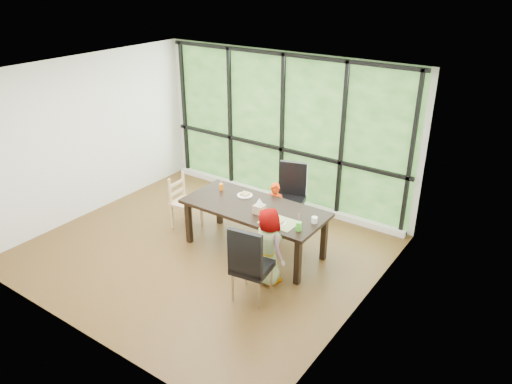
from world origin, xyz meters
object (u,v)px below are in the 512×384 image
at_px(chair_interior_leather, 252,262).
at_px(orange_cup, 221,187).
at_px(plate_far, 245,195).
at_px(child_older, 270,247).
at_px(green_cup, 299,226).
at_px(white_mug, 315,220).
at_px(tissue_box, 259,209).
at_px(child_toddler, 275,210).
at_px(dining_table, 254,229).
at_px(plate_near, 279,223).
at_px(chair_window_leather, 290,197).
at_px(chair_end_beech, 186,202).

xyz_separation_m(chair_interior_leather, orange_cup, (-1.41, 1.15, 0.26)).
bearing_deg(plate_far, child_older, -37.98).
height_order(orange_cup, green_cup, green_cup).
bearing_deg(child_older, plate_far, -16.87).
relative_size(white_mug, tissue_box, 0.58).
height_order(chair_interior_leather, tissue_box, chair_interior_leather).
xyz_separation_m(child_toddler, orange_cup, (-0.77, -0.39, 0.35)).
distance_m(child_older, plate_far, 1.25).
height_order(dining_table, white_mug, white_mug).
relative_size(orange_cup, tissue_box, 0.70).
relative_size(dining_table, green_cup, 17.42).
bearing_deg(green_cup, plate_near, 176.44).
height_order(chair_window_leather, green_cup, chair_window_leather).
relative_size(chair_window_leather, plate_far, 4.54).
xyz_separation_m(chair_window_leather, plate_near, (0.53, -1.18, 0.22)).
height_order(dining_table, plate_near, plate_near).
relative_size(chair_end_beech, plate_far, 3.78).
bearing_deg(green_cup, plate_far, 159.22).
relative_size(plate_near, green_cup, 1.73).
height_order(child_older, plate_near, child_older).
distance_m(chair_window_leather, chair_end_beech, 1.70).
relative_size(chair_interior_leather, tissue_box, 7.27).
relative_size(dining_table, plate_near, 10.08).
bearing_deg(plate_far, dining_table, -33.53).
xyz_separation_m(chair_interior_leather, child_older, (-0.01, 0.43, 0.01)).
height_order(plate_near, green_cup, green_cup).
distance_m(dining_table, chair_interior_leather, 1.17).
bearing_deg(plate_near, chair_interior_leather, -84.49).
bearing_deg(child_toddler, child_older, -73.55).
bearing_deg(chair_end_beech, child_toddler, -71.91).
bearing_deg(child_toddler, chair_end_beech, -169.36).
bearing_deg(tissue_box, child_toddler, 104.37).
xyz_separation_m(chair_interior_leather, green_cup, (0.25, 0.72, 0.27)).
relative_size(plate_near, white_mug, 2.47).
bearing_deg(orange_cup, plate_far, 4.66).
bearing_deg(child_toddler, white_mug, -41.23).
height_order(child_older, white_mug, child_older).
distance_m(plate_near, orange_cup, 1.40).
bearing_deg(tissue_box, chair_interior_leather, -61.11).
bearing_deg(chair_end_beech, chair_window_leather, -60.75).
distance_m(chair_window_leather, child_toddler, 0.39).
bearing_deg(tissue_box, dining_table, 144.22).
relative_size(child_older, plate_near, 5.14).
xyz_separation_m(plate_near, white_mug, (0.40, 0.29, 0.04)).
height_order(chair_interior_leather, child_toddler, chair_interior_leather).
relative_size(chair_interior_leather, green_cup, 8.71).
xyz_separation_m(chair_interior_leather, chair_end_beech, (-1.99, 0.94, -0.09)).
relative_size(child_toddler, plate_far, 3.80).
bearing_deg(tissue_box, white_mug, 13.80).
relative_size(chair_interior_leather, plate_near, 5.04).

